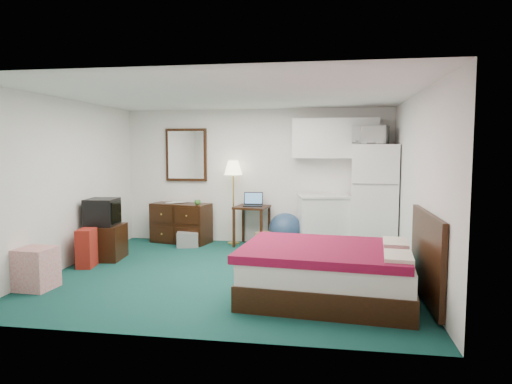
% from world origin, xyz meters
% --- Properties ---
extents(floor, '(5.00, 4.50, 0.01)m').
position_xyz_m(floor, '(0.00, 0.00, 0.00)').
color(floor, '#11463F').
rests_on(floor, ground).
extents(ceiling, '(5.00, 4.50, 0.01)m').
position_xyz_m(ceiling, '(0.00, 0.00, 2.50)').
color(ceiling, white).
rests_on(ceiling, walls).
extents(walls, '(5.01, 4.51, 2.50)m').
position_xyz_m(walls, '(0.00, 0.00, 1.25)').
color(walls, white).
rests_on(walls, floor).
extents(mirror, '(0.80, 0.06, 1.00)m').
position_xyz_m(mirror, '(-1.35, 2.22, 1.65)').
color(mirror, white).
rests_on(mirror, walls).
extents(upper_cabinets, '(1.50, 0.35, 0.70)m').
position_xyz_m(upper_cabinets, '(1.45, 2.08, 1.95)').
color(upper_cabinets, white).
rests_on(upper_cabinets, walls).
extents(headboard, '(0.06, 1.56, 1.00)m').
position_xyz_m(headboard, '(2.46, -0.88, 0.55)').
color(headboard, black).
rests_on(headboard, walls).
extents(dresser, '(1.17, 0.72, 0.74)m').
position_xyz_m(dresser, '(-1.39, 1.98, 0.37)').
color(dresser, black).
rests_on(dresser, floor).
extents(floor_lamp, '(0.36, 0.36, 1.55)m').
position_xyz_m(floor_lamp, '(-0.39, 2.03, 0.77)').
color(floor_lamp, gold).
rests_on(floor_lamp, floor).
extents(desk, '(0.65, 0.65, 0.73)m').
position_xyz_m(desk, '(-0.03, 1.93, 0.36)').
color(desk, black).
rests_on(desk, floor).
extents(exercise_ball, '(0.77, 0.77, 0.61)m').
position_xyz_m(exercise_ball, '(0.58, 1.96, 0.30)').
color(exercise_ball, navy).
rests_on(exercise_ball, floor).
extents(kitchen_counter, '(0.95, 0.79, 0.92)m').
position_xyz_m(kitchen_counter, '(1.27, 1.87, 0.46)').
color(kitchen_counter, white).
rests_on(kitchen_counter, floor).
extents(fridge, '(0.82, 0.82, 1.84)m').
position_xyz_m(fridge, '(2.13, 1.79, 0.92)').
color(fridge, white).
rests_on(fridge, floor).
extents(bed, '(2.06, 1.68, 0.61)m').
position_xyz_m(bed, '(1.35, -0.88, 0.31)').
color(bed, maroon).
rests_on(bed, floor).
extents(tv_stand, '(0.61, 0.66, 0.55)m').
position_xyz_m(tv_stand, '(-2.18, 0.53, 0.28)').
color(tv_stand, black).
rests_on(tv_stand, floor).
extents(suitcase, '(0.28, 0.39, 0.57)m').
position_xyz_m(suitcase, '(-2.22, 0.02, 0.29)').
color(suitcase, maroon).
rests_on(suitcase, floor).
extents(retail_box, '(0.45, 0.45, 0.53)m').
position_xyz_m(retail_box, '(-2.28, -1.08, 0.26)').
color(retail_box, silver).
rests_on(retail_box, floor).
extents(file_bin, '(0.44, 0.37, 0.27)m').
position_xyz_m(file_bin, '(-1.15, 1.62, 0.13)').
color(file_bin, gray).
rests_on(file_bin, floor).
extents(cardboard_box_a, '(0.29, 0.25, 0.24)m').
position_xyz_m(cardboard_box_a, '(0.26, 1.29, 0.12)').
color(cardboard_box_a, '#9C6F50').
rests_on(cardboard_box_a, floor).
extents(cardboard_box_b, '(0.31, 0.34, 0.29)m').
position_xyz_m(cardboard_box_b, '(0.22, 1.76, 0.14)').
color(cardboard_box_b, '#9C6F50').
rests_on(cardboard_box_b, floor).
extents(laptop, '(0.37, 0.31, 0.24)m').
position_xyz_m(laptop, '(-0.01, 1.92, 0.85)').
color(laptop, black).
rests_on(laptop, desk).
extents(crt_tv, '(0.51, 0.54, 0.43)m').
position_xyz_m(crt_tv, '(-2.21, 0.51, 0.76)').
color(crt_tv, black).
rests_on(crt_tv, tv_stand).
extents(microwave, '(0.63, 0.46, 0.39)m').
position_xyz_m(microwave, '(2.04, 1.81, 2.03)').
color(microwave, white).
rests_on(microwave, fridge).
extents(book_a, '(0.16, 0.10, 0.24)m').
position_xyz_m(book_a, '(-1.63, 2.03, 0.86)').
color(book_a, '#9C6F50').
rests_on(book_a, dresser).
extents(book_b, '(0.15, 0.08, 0.21)m').
position_xyz_m(book_b, '(-1.49, 2.09, 0.85)').
color(book_b, '#9C6F50').
rests_on(book_b, dresser).
extents(mug, '(0.12, 0.10, 0.11)m').
position_xyz_m(mug, '(-1.02, 1.81, 0.80)').
color(mug, '#3C7C2F').
rests_on(mug, dresser).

